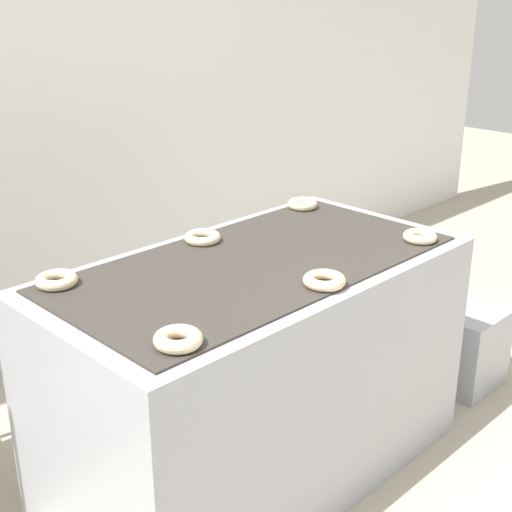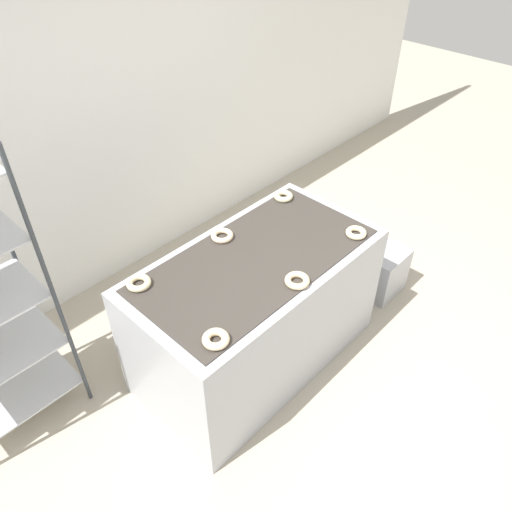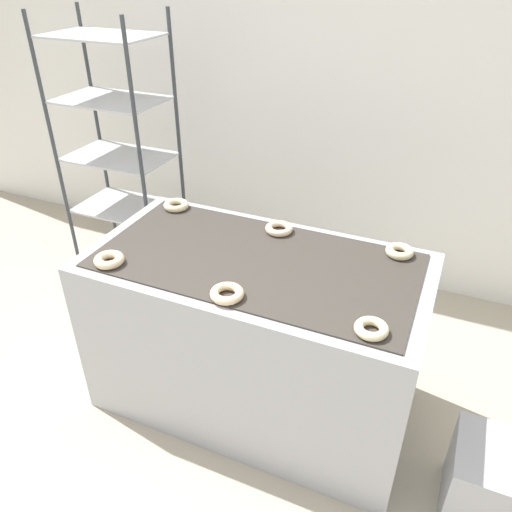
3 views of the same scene
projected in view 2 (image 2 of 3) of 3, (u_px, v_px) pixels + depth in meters
ground_plane at (333, 413)px, 3.12m from camera, size 14.00×14.00×0.00m
wall_back at (99, 103)px, 3.35m from camera, size 8.00×0.05×2.80m
fryer_machine at (256, 311)px, 3.19m from camera, size 1.57×0.83×0.88m
glaze_bin at (378, 269)px, 3.88m from camera, size 0.34×0.35×0.38m
donut_near_left at (216, 339)px, 2.41m from camera, size 0.14×0.14×0.04m
donut_near_center at (297, 280)px, 2.73m from camera, size 0.14×0.14×0.04m
donut_near_right at (356, 233)px, 3.07m from camera, size 0.13×0.13×0.04m
donut_far_left at (139, 283)px, 2.72m from camera, size 0.14×0.14×0.04m
donut_far_center at (222, 236)px, 3.04m from camera, size 0.14×0.14×0.03m
donut_far_right at (283, 196)px, 3.38m from camera, size 0.13×0.13×0.04m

